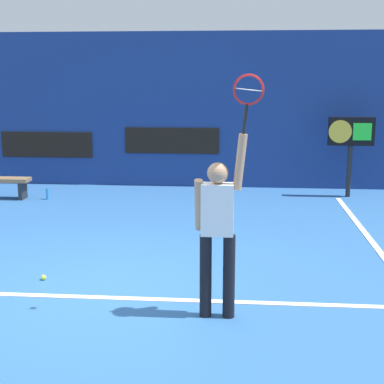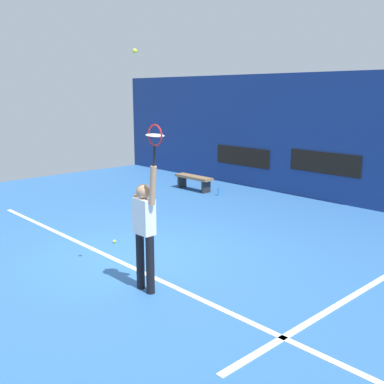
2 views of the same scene
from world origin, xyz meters
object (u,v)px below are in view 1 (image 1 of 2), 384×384
scoreboard_clock (351,135)px  spare_ball (44,277)px  tennis_racket (248,93)px  tennis_player (218,226)px  water_bottle (48,194)px

scoreboard_clock → spare_ball: scoreboard_clock is taller
tennis_racket → tennis_player: bearing=179.2°
tennis_racket → spare_ball: (-2.56, 0.92, -2.36)m
scoreboard_clock → spare_ball: bearing=-130.9°
spare_ball → scoreboard_clock: bearing=49.1°
scoreboard_clock → tennis_racket: bearing=-109.2°
tennis_player → scoreboard_clock: size_ratio=1.16×
water_bottle → spare_ball: 4.98m
tennis_player → spare_ball: 2.63m
tennis_player → spare_ball: size_ratio=29.29×
water_bottle → tennis_racket: bearing=-53.9°
tennis_racket → spare_ball: size_ratio=9.06×
tennis_player → tennis_racket: bearing=-0.8°
scoreboard_clock → water_bottle: size_ratio=7.15×
scoreboard_clock → water_bottle: scoreboard_clock is taller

